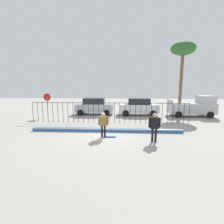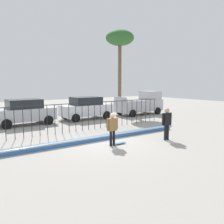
% 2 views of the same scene
% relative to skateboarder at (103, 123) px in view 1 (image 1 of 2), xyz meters
% --- Properties ---
extents(ground_plane, '(60.00, 60.00, 0.00)m').
position_rel_skateboarder_xyz_m(ground_plane, '(0.08, 0.66, -0.99)').
color(ground_plane, '#9E9991').
extents(bowl_coping_ledge, '(11.00, 0.40, 0.27)m').
position_rel_skateboarder_xyz_m(bowl_coping_ledge, '(0.08, 1.36, -0.87)').
color(bowl_coping_ledge, '#2D6BB7').
rests_on(bowl_coping_ledge, ground).
extents(perimeter_fence, '(14.04, 0.04, 1.83)m').
position_rel_skateboarder_xyz_m(perimeter_fence, '(0.08, 4.18, 0.14)').
color(perimeter_fence, black).
rests_on(perimeter_fence, ground).
extents(skateboarder, '(0.67, 0.25, 1.65)m').
position_rel_skateboarder_xyz_m(skateboarder, '(0.00, 0.00, 0.00)').
color(skateboarder, black).
rests_on(skateboarder, ground).
extents(skateboard, '(0.80, 0.20, 0.07)m').
position_rel_skateboarder_xyz_m(skateboard, '(0.43, 0.02, -0.93)').
color(skateboard, '#26598C').
rests_on(skateboard, ground).
extents(camera_operator, '(0.71, 0.27, 1.77)m').
position_rel_skateboarder_xyz_m(camera_operator, '(3.13, -0.72, 0.07)').
color(camera_operator, black).
rests_on(camera_operator, ground).
extents(parked_car_silver, '(4.30, 2.12, 1.90)m').
position_rel_skateboarder_xyz_m(parked_car_silver, '(-1.92, 8.52, -0.02)').
color(parked_car_silver, '#B7BABF').
rests_on(parked_car_silver, ground).
extents(parked_car_white, '(4.30, 2.12, 1.90)m').
position_rel_skateboarder_xyz_m(parked_car_white, '(3.12, 8.30, -0.02)').
color(parked_car_white, silver).
rests_on(parked_car_white, ground).
extents(pickup_truck, '(4.70, 2.12, 2.24)m').
position_rel_skateboarder_xyz_m(pickup_truck, '(8.93, 7.85, 0.05)').
color(pickup_truck, '#B7B7BC').
rests_on(pickup_truck, ground).
extents(stop_sign, '(0.76, 0.07, 2.50)m').
position_rel_skateboarder_xyz_m(stop_sign, '(-6.57, 6.51, 0.63)').
color(stop_sign, slate).
rests_on(stop_sign, ground).
extents(palm_tree_tall, '(2.87, 2.87, 8.39)m').
position_rel_skateboarder_xyz_m(palm_tree_tall, '(8.37, 10.53, 6.35)').
color(palm_tree_tall, brown).
rests_on(palm_tree_tall, ground).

